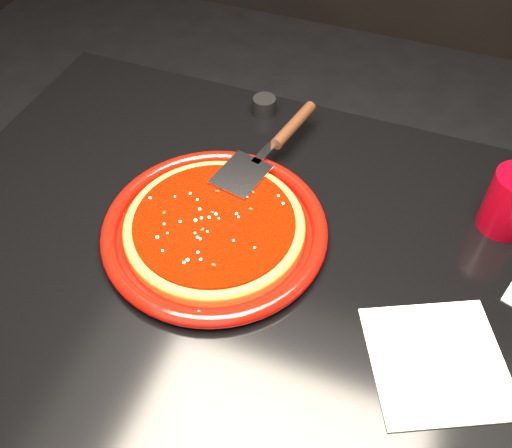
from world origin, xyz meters
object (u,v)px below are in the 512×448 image
Objects in this scene: plate at (215,230)px; ramekin at (264,106)px; table at (270,368)px; pizza_server at (271,147)px; cup at (511,202)px.

plate is 0.33m from ramekin.
table is 0.54m from ramekin.
pizza_server is 0.41m from cup.
table is 10.94× the size of cup.
table is at bearing -57.11° from pizza_server.
ramekin is at bearing 163.53° from cup.
ramekin is at bearing 125.63° from pizza_server.
plate is 3.34× the size of cup.
pizza_server is 0.16m from ramekin.
pizza_server is (0.03, 0.19, 0.03)m from plate.
table is 0.47m from pizza_server.
table is at bearing -67.29° from ramekin.
pizza_server reaches higher than table.
plate is 1.15× the size of pizza_server.
table is 0.58m from cup.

